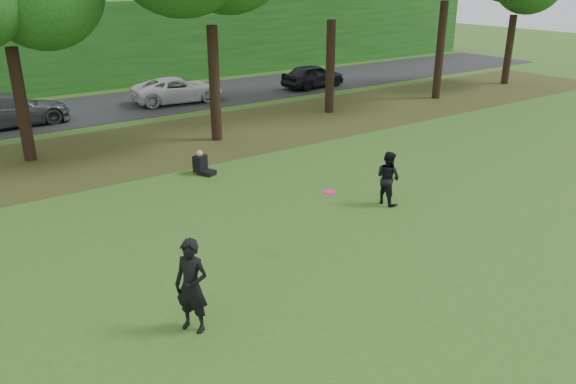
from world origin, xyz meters
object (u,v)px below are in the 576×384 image
object	(u,v)px
player_left	(192,286)
player_right	(388,178)
frisbee	(329,192)
seated_person	(202,165)

from	to	relation	value
player_left	player_right	size ratio (longest dim) A/B	1.17
frisbee	player_right	bearing A→B (deg)	23.25
seated_person	player_left	bearing A→B (deg)	-141.33
seated_person	player_right	bearing A→B (deg)	-82.81
frisbee	seated_person	world-z (taller)	frisbee
player_right	frisbee	size ratio (longest dim) A/B	4.28
player_right	frisbee	world-z (taller)	frisbee
seated_person	frisbee	bearing A→B (deg)	-114.70
player_left	frisbee	distance (m)	4.32
player_right	seated_person	bearing A→B (deg)	27.58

